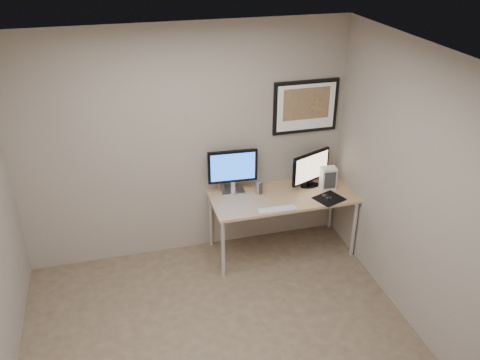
{
  "coord_description": "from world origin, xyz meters",
  "views": [
    {
      "loc": [
        -0.74,
        -3.29,
        3.49
      ],
      "look_at": [
        0.44,
        1.1,
        1.12
      ],
      "focal_mm": 38.0,
      "sensor_mm": 36.0,
      "label": 1
    }
  ],
  "objects": [
    {
      "name": "fan_unit",
      "position": [
        1.55,
        1.38,
        0.86
      ],
      "size": [
        0.18,
        0.13,
        0.26
      ],
      "primitive_type": "cube",
      "rotation": [
        0.0,
        0.0,
        -0.07
      ],
      "color": "silver",
      "rests_on": "desk"
    },
    {
      "name": "desk",
      "position": [
        1.0,
        1.35,
        0.66
      ],
      "size": [
        1.6,
        0.7,
        0.73
      ],
      "color": "#A5714F",
      "rests_on": "floor"
    },
    {
      "name": "keyboard",
      "position": [
        0.84,
        1.07,
        0.74
      ],
      "size": [
        0.42,
        0.12,
        0.01
      ],
      "primitive_type": "cube",
      "rotation": [
        0.0,
        0.0,
        -0.03
      ],
      "color": "silver",
      "rests_on": "desk"
    },
    {
      "name": "speaker_left",
      "position": [
        0.37,
        1.65,
        0.83
      ],
      "size": [
        0.08,
        0.08,
        0.19
      ],
      "primitive_type": "cylinder",
      "rotation": [
        0.0,
        0.0,
        -0.04
      ],
      "color": "#B0B0B5",
      "rests_on": "desk"
    },
    {
      "name": "mousepad",
      "position": [
        1.47,
        1.14,
        0.73
      ],
      "size": [
        0.37,
        0.35,
        0.0
      ],
      "primitive_type": "cube",
      "rotation": [
        0.0,
        0.0,
        0.36
      ],
      "color": "black",
      "rests_on": "desk"
    },
    {
      "name": "room",
      "position": [
        0.0,
        0.45,
        1.64
      ],
      "size": [
        3.6,
        3.6,
        3.6
      ],
      "color": "white",
      "rests_on": "ground"
    },
    {
      "name": "speaker_right",
      "position": [
        0.75,
        1.45,
        0.81
      ],
      "size": [
        0.08,
        0.08,
        0.16
      ],
      "primitive_type": "cylinder",
      "rotation": [
        0.0,
        0.0,
        0.31
      ],
      "color": "#B0B0B5",
      "rests_on": "desk"
    },
    {
      "name": "framed_art",
      "position": [
        1.35,
        1.68,
        1.62
      ],
      "size": [
        0.75,
        0.04,
        0.6
      ],
      "color": "black",
      "rests_on": "room"
    },
    {
      "name": "mouse",
      "position": [
        1.45,
        1.18,
        0.75
      ],
      "size": [
        0.08,
        0.1,
        0.03
      ],
      "primitive_type": "ellipsoid",
      "rotation": [
        0.0,
        0.0,
        0.27
      ],
      "color": "black",
      "rests_on": "mousepad"
    },
    {
      "name": "monitor_tv",
      "position": [
        1.37,
        1.47,
        0.95
      ],
      "size": [
        0.51,
        0.24,
        0.42
      ],
      "rotation": [
        0.0,
        0.0,
        0.4
      ],
      "color": "black",
      "rests_on": "desk"
    },
    {
      "name": "monitor_large",
      "position": [
        0.49,
        1.58,
        1.01
      ],
      "size": [
        0.55,
        0.19,
        0.5
      ],
      "rotation": [
        0.0,
        0.0,
        -0.06
      ],
      "color": "#B0B0B5",
      "rests_on": "desk"
    },
    {
      "name": "floor",
      "position": [
        0.0,
        0.0,
        0.0
      ],
      "size": [
        3.6,
        3.6,
        0.0
      ],
      "primitive_type": "plane",
      "color": "brown",
      "rests_on": "ground"
    }
  ]
}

